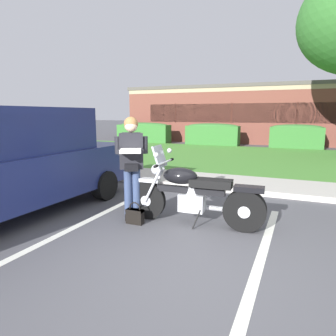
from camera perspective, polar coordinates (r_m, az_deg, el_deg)
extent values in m
plane|color=#4C4C51|center=(3.75, 3.74, -17.51)|extent=(140.00, 140.00, 0.00)
cube|color=#B7B2A8|center=(6.88, 13.16, -4.17)|extent=(60.00, 0.20, 0.12)
cube|color=#B7B2A8|center=(7.70, 14.23, -2.83)|extent=(60.00, 1.50, 0.08)
cube|color=#478433|center=(12.25, 17.51, 1.77)|extent=(60.00, 7.81, 0.06)
cube|color=silver|center=(4.85, -18.75, -11.33)|extent=(0.25, 4.40, 0.01)
cube|color=silver|center=(3.78, 16.91, -17.65)|extent=(0.25, 4.40, 0.01)
cylinder|color=black|center=(5.04, -4.04, -6.17)|extent=(0.64, 0.13, 0.64)
cylinder|color=silver|center=(5.04, -4.04, -6.17)|extent=(0.18, 0.13, 0.18)
cylinder|color=black|center=(4.65, 14.47, -7.89)|extent=(0.65, 0.21, 0.64)
cylinder|color=silver|center=(4.65, 14.47, -7.89)|extent=(0.19, 0.21, 0.18)
cube|color=silver|center=(4.95, -4.09, -2.28)|extent=(0.45, 0.16, 0.06)
cube|color=black|center=(4.56, 15.29, -3.87)|extent=(0.45, 0.22, 0.08)
cylinder|color=silver|center=(4.84, -2.99, -3.42)|extent=(0.31, 0.06, 0.58)
cylinder|color=silver|center=(4.99, -2.28, -3.01)|extent=(0.31, 0.06, 0.58)
sphere|color=silver|center=(4.85, -2.26, -0.27)|extent=(0.17, 0.17, 0.17)
cylinder|color=silver|center=(4.78, -0.72, 1.03)|extent=(0.07, 0.72, 0.03)
cylinder|color=black|center=(4.45, -2.35, 0.33)|extent=(0.05, 0.10, 0.04)
cylinder|color=black|center=(5.11, 0.70, 1.65)|extent=(0.05, 0.10, 0.04)
sphere|color=silver|center=(4.48, -2.31, 2.49)|extent=(0.08, 0.08, 0.08)
sphere|color=silver|center=(5.04, 0.27, 3.36)|extent=(0.08, 0.08, 0.08)
cube|color=#B2BCC6|center=(4.79, -1.62, 2.27)|extent=(0.16, 0.37, 0.35)
cube|color=black|center=(4.73, 4.28, -4.25)|extent=(1.10, 0.15, 0.10)
ellipsoid|color=black|center=(4.73, 2.33, -1.50)|extent=(0.57, 0.35, 0.26)
cube|color=black|center=(4.62, 8.25, -2.89)|extent=(0.65, 0.31, 0.12)
cube|color=silver|center=(4.78, 4.60, -6.61)|extent=(0.41, 0.26, 0.28)
cylinder|color=silver|center=(4.74, 4.23, -4.72)|extent=(0.18, 0.13, 0.21)
cylinder|color=silver|center=(4.72, 5.03, -4.79)|extent=(0.18, 0.13, 0.21)
cylinder|color=silver|center=(4.86, 9.27, -7.65)|extent=(0.60, 0.11, 0.08)
cylinder|color=silver|center=(4.83, 11.63, -7.84)|extent=(0.60, 0.11, 0.08)
cylinder|color=black|center=(4.67, 5.47, -9.75)|extent=(0.12, 0.12, 0.30)
cube|color=black|center=(5.14, -5.96, -9.02)|extent=(0.21, 0.26, 0.10)
cube|color=black|center=(5.15, -7.53, -9.03)|extent=(0.21, 0.26, 0.10)
cylinder|color=navy|center=(5.05, -6.03, -4.87)|extent=(0.14, 0.14, 0.86)
cylinder|color=navy|center=(5.06, -7.62, -4.89)|extent=(0.14, 0.14, 0.86)
cube|color=#232328|center=(4.91, -7.01, 3.25)|extent=(0.44, 0.37, 0.58)
cube|color=#232328|center=(4.89, -7.08, 6.39)|extent=(0.36, 0.31, 0.06)
sphere|color=beige|center=(4.88, -7.11, 8.03)|extent=(0.21, 0.21, 0.21)
sphere|color=olive|center=(4.89, -7.11, 8.39)|extent=(0.23, 0.23, 0.23)
cube|color=black|center=(4.82, -7.01, 0.11)|extent=(0.24, 0.19, 0.12)
cylinder|color=#232328|center=(4.75, -5.16, 3.29)|extent=(0.24, 0.34, 0.09)
cylinder|color=#232328|center=(4.76, -9.02, 3.22)|extent=(0.24, 0.34, 0.09)
cylinder|color=#232328|center=(4.88, -4.45, 4.43)|extent=(0.10, 0.10, 0.28)
cylinder|color=#232328|center=(4.90, -9.62, 4.34)|extent=(0.10, 0.10, 0.28)
cube|color=white|center=(4.61, -7.18, 3.29)|extent=(0.43, 0.43, 0.05)
cube|color=black|center=(4.89, -6.35, -9.21)|extent=(0.28, 0.12, 0.24)
cube|color=black|center=(4.85, -6.40, -8.11)|extent=(0.28, 0.13, 0.04)
torus|color=black|center=(4.84, -6.38, -7.65)|extent=(0.20, 0.02, 0.20)
cube|color=navy|center=(5.83, -28.05, -1.26)|extent=(2.12, 4.79, 0.80)
cube|color=black|center=(4.99, -24.42, 6.33)|extent=(0.17, 2.72, 0.55)
cube|color=black|center=(6.44, -20.87, 6.92)|extent=(1.57, 0.31, 0.51)
cube|color=black|center=(7.52, -13.17, -0.29)|extent=(1.90, 0.19, 0.20)
cylinder|color=black|center=(7.48, -22.96, -1.67)|extent=(0.27, 0.61, 0.60)
cylinder|color=black|center=(6.28, -12.07, -3.24)|extent=(0.27, 0.61, 0.60)
cube|color=#336B2D|center=(18.45, -4.66, 6.55)|extent=(3.30, 0.90, 1.10)
ellipsoid|color=#336B2D|center=(18.42, -4.69, 8.26)|extent=(3.13, 0.84, 0.28)
cube|color=#336B2D|center=(16.91, 8.51, 6.13)|extent=(2.93, 0.90, 1.10)
ellipsoid|color=#336B2D|center=(16.88, 8.56, 7.99)|extent=(2.78, 0.84, 0.28)
cube|color=#336B2D|center=(16.40, 23.33, 5.28)|extent=(2.52, 0.90, 1.10)
ellipsoid|color=#336B2D|center=(16.37, 23.46, 7.20)|extent=(2.40, 0.84, 0.28)
cube|color=brown|center=(21.77, 23.38, 9.19)|extent=(20.68, 8.11, 3.28)
cube|color=#998466|center=(17.81, 23.82, 14.00)|extent=(20.68, 0.10, 0.24)
cube|color=#4C4742|center=(21.83, 23.72, 13.75)|extent=(20.88, 8.19, 0.20)
cube|color=#1E282D|center=(17.74, 23.50, 9.65)|extent=(17.58, 0.06, 1.10)
cube|color=brown|center=(19.02, 1.48, 10.47)|extent=(0.08, 0.04, 1.20)
cube|color=brown|center=(18.05, 12.11, 10.26)|extent=(0.08, 0.04, 1.20)
cube|color=brown|center=(17.73, 23.50, 9.65)|extent=(0.08, 0.04, 1.20)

